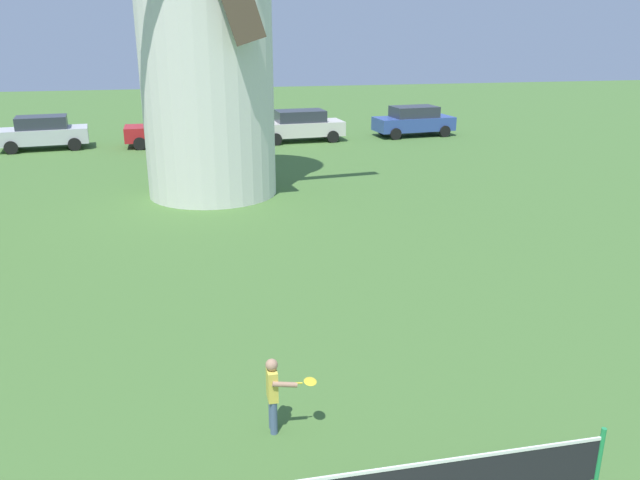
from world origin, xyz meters
TOP-DOWN VIEW (x-y plane):
  - windmill at (-0.33, 18.71)m, footprint 8.17×5.07m
  - player_far at (-0.15, 4.74)m, footprint 0.69×0.46m
  - parked_car_silver at (-7.77, 28.91)m, footprint 4.18×2.28m
  - parked_car_red at (-1.89, 28.64)m, footprint 4.34×1.98m
  - parked_car_cream at (4.53, 28.59)m, footprint 4.42×2.13m
  - parked_car_blue at (10.74, 29.00)m, footprint 4.32×2.22m

SIDE VIEW (x-z plane):
  - player_far at x=-0.15m, z-range 0.08..1.23m
  - parked_car_silver at x=-7.77m, z-range 0.03..1.59m
  - parked_car_blue at x=10.74m, z-range 0.03..1.59m
  - parked_car_red at x=-1.89m, z-range 0.03..1.59m
  - parked_car_cream at x=4.53m, z-range 0.03..1.59m
  - windmill at x=-0.33m, z-range -0.28..12.86m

